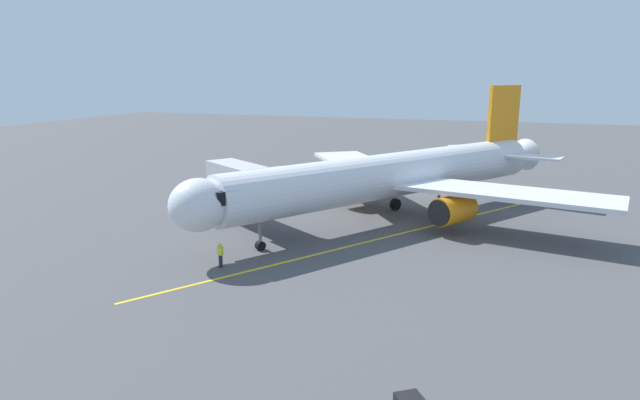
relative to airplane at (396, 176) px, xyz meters
name	(u,v)px	position (x,y,z in m)	size (l,w,h in m)	color
ground_plane	(403,222)	(-0.79, 0.29, -4.00)	(220.00, 220.00, 0.00)	#4C4C4F
apron_lead_in_line	(376,240)	(0.15, 6.24, -4.00)	(0.24, 40.00, 0.01)	yellow
airplane	(396,176)	(0.00, 0.00, 0.00)	(30.59, 35.62, 11.50)	silver
jet_bridge	(251,184)	(10.66, 6.51, -0.24)	(10.58, 8.11, 5.40)	#B7B7BC
ground_crew_marshaller	(220,255)	(8.46, 15.70, -3.12)	(0.46, 0.36, 1.71)	#23232D
safety_cone_nose_left	(201,199)	(19.81, -0.48, -3.73)	(0.32, 0.32, 0.55)	#F2590F
safety_cone_nose_right	(201,221)	(15.43, 6.77, -3.73)	(0.32, 0.32, 0.55)	#F2590F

